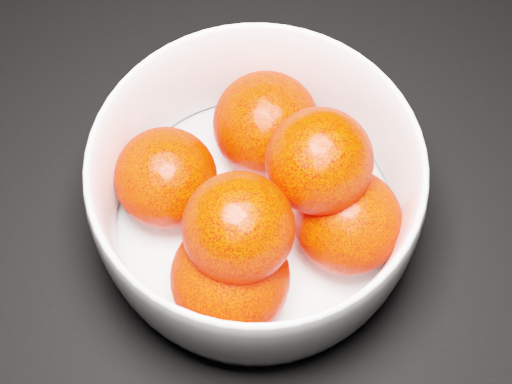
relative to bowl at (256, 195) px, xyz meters
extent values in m
cylinder|color=white|center=(0.00, 0.00, -0.05)|extent=(0.20, 0.20, 0.01)
sphere|color=#F71600|center=(0.02, 0.06, 0.00)|extent=(0.08, 0.08, 0.08)
sphere|color=#F71600|center=(-0.06, 0.03, 0.00)|extent=(0.07, 0.07, 0.07)
sphere|color=#F71600|center=(-0.03, -0.05, 0.00)|extent=(0.08, 0.08, 0.08)
sphere|color=#F71600|center=(0.06, -0.03, 0.00)|extent=(0.07, 0.07, 0.07)
sphere|color=#F71600|center=(-0.02, -0.04, 0.04)|extent=(0.07, 0.07, 0.07)
sphere|color=#F71600|center=(0.04, 0.00, 0.04)|extent=(0.07, 0.07, 0.07)
camera|label=1|loc=(-0.04, -0.20, 0.43)|focal=50.00mm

